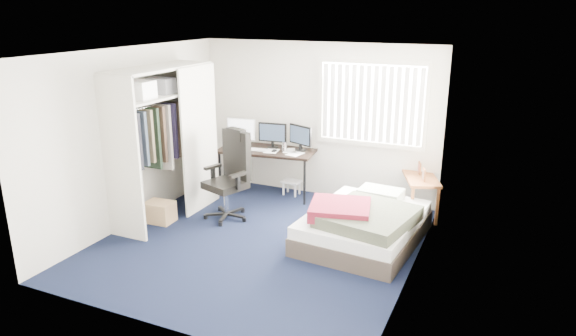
{
  "coord_description": "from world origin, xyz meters",
  "views": [
    {
      "loc": [
        2.91,
        -5.56,
        3.0
      ],
      "look_at": [
        0.24,
        0.4,
        0.96
      ],
      "focal_mm": 32.0,
      "sensor_mm": 36.0,
      "label": 1
    }
  ],
  "objects_px": {
    "desk": "(268,147)",
    "office_chair": "(230,184)",
    "bed": "(363,224)",
    "nightstand": "(420,181)"
  },
  "relations": [
    {
      "from": "desk",
      "to": "bed",
      "type": "relative_size",
      "value": 0.85
    },
    {
      "from": "nightstand",
      "to": "desk",
      "type": "bearing_deg",
      "value": -177.84
    },
    {
      "from": "office_chair",
      "to": "bed",
      "type": "relative_size",
      "value": 0.68
    },
    {
      "from": "desk",
      "to": "office_chair",
      "type": "distance_m",
      "value": 1.17
    },
    {
      "from": "desk",
      "to": "nightstand",
      "type": "distance_m",
      "value": 2.5
    },
    {
      "from": "office_chair",
      "to": "bed",
      "type": "height_order",
      "value": "office_chair"
    },
    {
      "from": "nightstand",
      "to": "bed",
      "type": "relative_size",
      "value": 0.5
    },
    {
      "from": "nightstand",
      "to": "bed",
      "type": "xyz_separation_m",
      "value": [
        -0.49,
        -1.28,
        -0.27
      ]
    },
    {
      "from": "office_chair",
      "to": "bed",
      "type": "distance_m",
      "value": 2.08
    },
    {
      "from": "bed",
      "to": "desk",
      "type": "bearing_deg",
      "value": 149.17
    }
  ]
}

